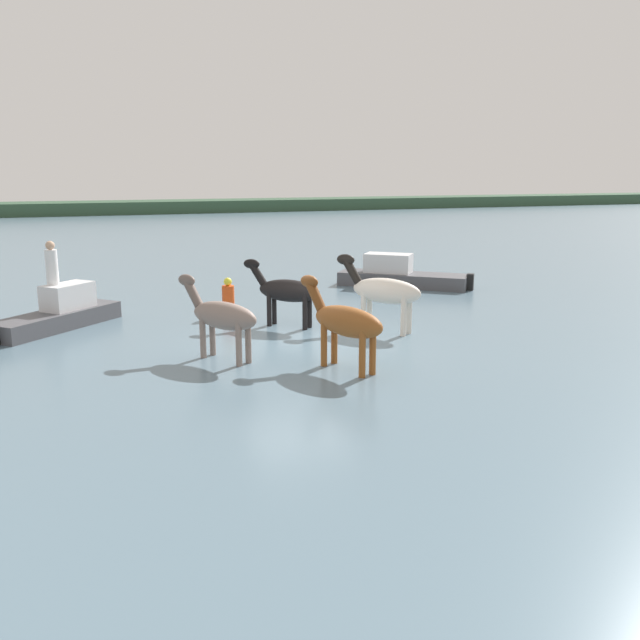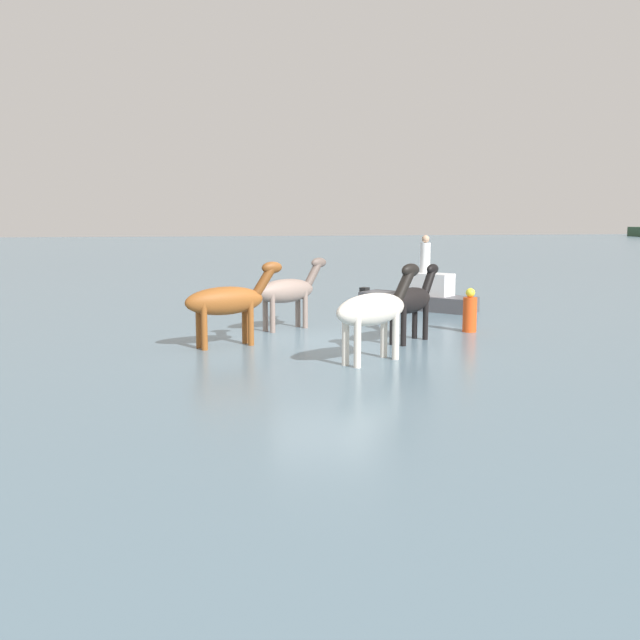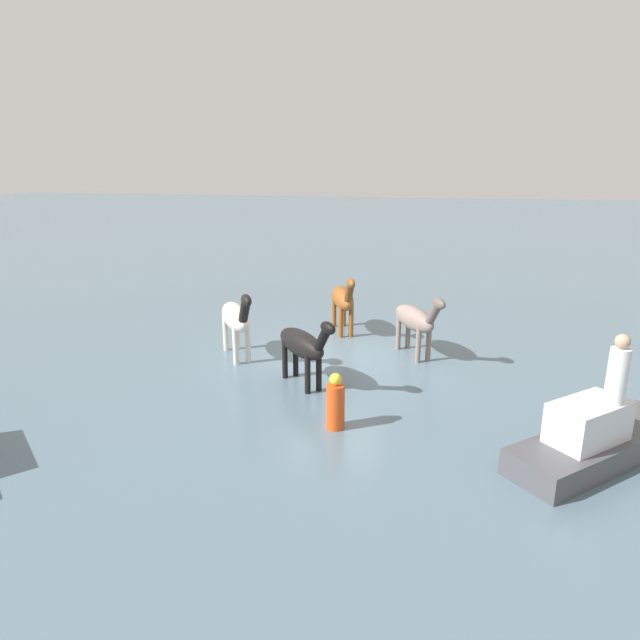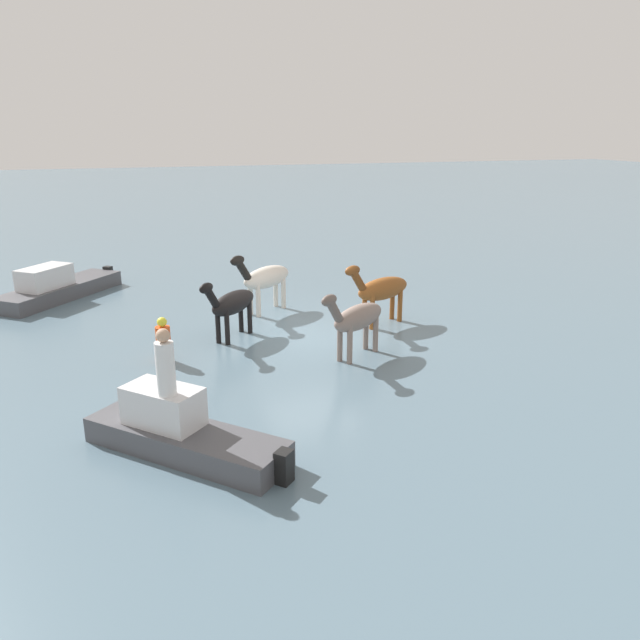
{
  "view_description": "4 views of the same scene",
  "coord_description": "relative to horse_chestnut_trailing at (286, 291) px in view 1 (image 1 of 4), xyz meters",
  "views": [
    {
      "loc": [
        -5.14,
        -15.13,
        4.19
      ],
      "look_at": [
        0.33,
        -0.61,
        0.74
      ],
      "focal_mm": 37.79,
      "sensor_mm": 36.0,
      "label": 1
    },
    {
      "loc": [
        17.36,
        -3.0,
        3.08
      ],
      "look_at": [
        0.61,
        -0.18,
        0.61
      ],
      "focal_mm": 41.79,
      "sensor_mm": 36.0,
      "label": 2
    },
    {
      "loc": [
        -2.77,
        13.36,
        4.92
      ],
      "look_at": [
        0.47,
        -0.06,
        0.99
      ],
      "focal_mm": 30.18,
      "sensor_mm": 36.0,
      "label": 3
    },
    {
      "loc": [
        -15.57,
        4.86,
        5.52
      ],
      "look_at": [
        -0.9,
        -0.01,
        0.7
      ],
      "focal_mm": 34.69,
      "sensor_mm": 36.0,
      "label": 4
    }
  ],
  "objects": [
    {
      "name": "distant_shoreline",
      "position": [
        -0.36,
        53.87,
        -1.0
      ],
      "size": [
        145.12,
        6.0,
        2.4
      ],
      "primitive_type": "cube",
      "color": "#324E37",
      "rests_on": "ground_plane"
    },
    {
      "name": "boat_motor_center",
      "position": [
        5.98,
        4.83,
        -0.68
      ],
      "size": [
        4.46,
        4.02,
        1.34
      ],
      "rotation": [
        0.0,
        0.0,
        2.45
      ],
      "color": "#4C4C51",
      "rests_on": "ground_plane"
    },
    {
      "name": "ground_plane",
      "position": [
        -0.36,
        -2.08,
        -1.0
      ],
      "size": [
        161.25,
        161.25,
        0.0
      ],
      "primitive_type": "plane",
      "color": "slate"
    },
    {
      "name": "horse_dun_straggler",
      "position": [
        -2.38,
        -2.67,
        0.03
      ],
      "size": [
        1.61,
        2.2,
        1.86
      ],
      "rotation": [
        0.0,
        0.0,
        2.14
      ],
      "color": "gray",
      "rests_on": "ground_plane"
    },
    {
      "name": "horse_chestnut_trailing",
      "position": [
        0.0,
        0.0,
        0.0
      ],
      "size": [
        1.9,
        1.9,
        1.81
      ],
      "rotation": [
        0.0,
        0.0,
        2.35
      ],
      "color": "black",
      "rests_on": "ground_plane"
    },
    {
      "name": "boat_dinghy_port",
      "position": [
        -5.86,
        2.01,
        -0.69
      ],
      "size": [
        3.52,
        3.43,
        1.32
      ],
      "rotation": [
        0.0,
        0.0,
        0.76
      ],
      "color": "#4C4C51",
      "rests_on": "ground_plane"
    },
    {
      "name": "person_boatman_standing",
      "position": [
        -5.92,
        2.2,
        0.72
      ],
      "size": [
        0.32,
        0.32,
        1.19
      ],
      "color": "silver",
      "rests_on": "boat_dinghy_port"
    },
    {
      "name": "horse_dark_mare",
      "position": [
        2.22,
        -1.45,
        0.1
      ],
      "size": [
        1.8,
        2.31,
        1.99
      ],
      "rotation": [
        0.0,
        0.0,
        2.19
      ],
      "color": "silver",
      "rests_on": "ground_plane"
    },
    {
      "name": "buoy_channel_marker",
      "position": [
        -1.18,
        1.93,
        -0.49
      ],
      "size": [
        0.36,
        0.36,
        1.14
      ],
      "color": "#E54C19",
      "rests_on": "ground_plane"
    },
    {
      "name": "horse_gray_outer",
      "position": [
        -0.08,
        -4.34,
        0.06
      ],
      "size": [
        1.29,
        2.43,
        1.92
      ],
      "rotation": [
        0.0,
        0.0,
        1.95
      ],
      "color": "brown",
      "rests_on": "ground_plane"
    }
  ]
}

